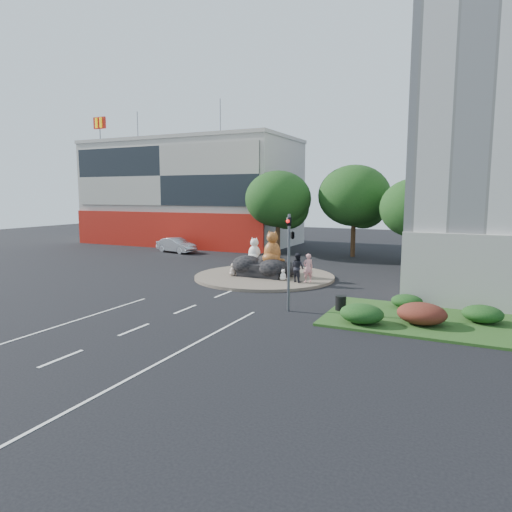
{
  "coord_description": "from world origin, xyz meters",
  "views": [
    {
      "loc": [
        13.38,
        -19.41,
        5.99
      ],
      "look_at": [
        0.73,
        7.08,
        2.0
      ],
      "focal_mm": 32.0,
      "sensor_mm": 36.0,
      "label": 1
    }
  ],
  "objects_px": {
    "kitten_white": "(283,274)",
    "pedestrian_dark": "(298,268)",
    "cat_white": "(254,249)",
    "litter_bin": "(341,303)",
    "kitten_calico": "(233,269)",
    "parked_car": "(176,245)",
    "pedestrian_pink": "(308,268)",
    "cat_tabby": "(272,247)"
  },
  "relations": [
    {
      "from": "cat_white",
      "to": "kitten_calico",
      "type": "height_order",
      "value": "cat_white"
    },
    {
      "from": "parked_car",
      "to": "kitten_calico",
      "type": "bearing_deg",
      "value": -117.16
    },
    {
      "from": "cat_tabby",
      "to": "parked_car",
      "type": "distance_m",
      "value": 17.45
    },
    {
      "from": "cat_white",
      "to": "pedestrian_dark",
      "type": "relative_size",
      "value": 0.91
    },
    {
      "from": "pedestrian_pink",
      "to": "pedestrian_dark",
      "type": "distance_m",
      "value": 0.67
    },
    {
      "from": "pedestrian_dark",
      "to": "parked_car",
      "type": "xyz_separation_m",
      "value": [
        -17.22,
        10.55,
        -0.41
      ]
    },
    {
      "from": "parked_car",
      "to": "cat_white",
      "type": "bearing_deg",
      "value": -110.72
    },
    {
      "from": "pedestrian_dark",
      "to": "kitten_white",
      "type": "bearing_deg",
      "value": 19.5
    },
    {
      "from": "cat_white",
      "to": "parked_car",
      "type": "xyz_separation_m",
      "value": [
        -13.18,
        8.78,
        -1.23
      ]
    },
    {
      "from": "kitten_calico",
      "to": "parked_car",
      "type": "height_order",
      "value": "parked_car"
    },
    {
      "from": "cat_white",
      "to": "litter_bin",
      "type": "bearing_deg",
      "value": -36.3
    },
    {
      "from": "pedestrian_dark",
      "to": "litter_bin",
      "type": "relative_size",
      "value": 2.65
    },
    {
      "from": "kitten_calico",
      "to": "pedestrian_pink",
      "type": "relative_size",
      "value": 0.49
    },
    {
      "from": "cat_white",
      "to": "pedestrian_dark",
      "type": "distance_m",
      "value": 4.49
    },
    {
      "from": "pedestrian_dark",
      "to": "parked_car",
      "type": "height_order",
      "value": "pedestrian_dark"
    },
    {
      "from": "kitten_calico",
      "to": "cat_tabby",
      "type": "bearing_deg",
      "value": 26.82
    },
    {
      "from": "litter_bin",
      "to": "cat_white",
      "type": "bearing_deg",
      "value": 138.65
    },
    {
      "from": "kitten_white",
      "to": "parked_car",
      "type": "height_order",
      "value": "parked_car"
    },
    {
      "from": "kitten_calico",
      "to": "pedestrian_pink",
      "type": "height_order",
      "value": "pedestrian_pink"
    },
    {
      "from": "kitten_white",
      "to": "litter_bin",
      "type": "bearing_deg",
      "value": -90.56
    },
    {
      "from": "cat_white",
      "to": "parked_car",
      "type": "relative_size",
      "value": 0.38
    },
    {
      "from": "cat_white",
      "to": "pedestrian_pink",
      "type": "xyz_separation_m",
      "value": [
        4.64,
        -1.47,
        -0.84
      ]
    },
    {
      "from": "cat_tabby",
      "to": "litter_bin",
      "type": "xyz_separation_m",
      "value": [
        6.9,
        -7.08,
        -1.8
      ]
    },
    {
      "from": "parked_car",
      "to": "pedestrian_dark",
      "type": "bearing_deg",
      "value": -108.54
    },
    {
      "from": "kitten_calico",
      "to": "pedestrian_pink",
      "type": "xyz_separation_m",
      "value": [
        5.62,
        0.03,
        0.48
      ]
    },
    {
      "from": "kitten_calico",
      "to": "parked_car",
      "type": "distance_m",
      "value": 15.96
    },
    {
      "from": "pedestrian_dark",
      "to": "cat_white",
      "type": "bearing_deg",
      "value": 5.53
    },
    {
      "from": "cat_white",
      "to": "kitten_white",
      "type": "relative_size",
      "value": 2.25
    },
    {
      "from": "cat_white",
      "to": "kitten_white",
      "type": "xyz_separation_m",
      "value": [
        2.92,
        -1.58,
        -1.39
      ]
    },
    {
      "from": "cat_tabby",
      "to": "cat_white",
      "type": "bearing_deg",
      "value": 168.33
    },
    {
      "from": "cat_white",
      "to": "kitten_white",
      "type": "height_order",
      "value": "cat_white"
    },
    {
      "from": "kitten_white",
      "to": "pedestrian_dark",
      "type": "xyz_separation_m",
      "value": [
        1.12,
        -0.19,
        0.58
      ]
    },
    {
      "from": "cat_tabby",
      "to": "pedestrian_pink",
      "type": "xyz_separation_m",
      "value": [
        3.05,
        -1.08,
        -1.14
      ]
    },
    {
      "from": "cat_tabby",
      "to": "litter_bin",
      "type": "height_order",
      "value": "cat_tabby"
    },
    {
      "from": "litter_bin",
      "to": "pedestrian_pink",
      "type": "bearing_deg",
      "value": 122.64
    },
    {
      "from": "pedestrian_dark",
      "to": "litter_bin",
      "type": "xyz_separation_m",
      "value": [
        4.45,
        -5.7,
        -0.69
      ]
    },
    {
      "from": "cat_white",
      "to": "pedestrian_pink",
      "type": "distance_m",
      "value": 4.94
    },
    {
      "from": "kitten_white",
      "to": "parked_car",
      "type": "relative_size",
      "value": 0.17
    },
    {
      "from": "cat_white",
      "to": "kitten_calico",
      "type": "xyz_separation_m",
      "value": [
        -0.98,
        -1.5,
        -1.32
      ]
    },
    {
      "from": "kitten_calico",
      "to": "pedestrian_dark",
      "type": "height_order",
      "value": "pedestrian_dark"
    },
    {
      "from": "cat_white",
      "to": "litter_bin",
      "type": "xyz_separation_m",
      "value": [
        8.49,
        -7.47,
        -1.5
      ]
    },
    {
      "from": "cat_white",
      "to": "pedestrian_pink",
      "type": "bearing_deg",
      "value": -12.49
    }
  ]
}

